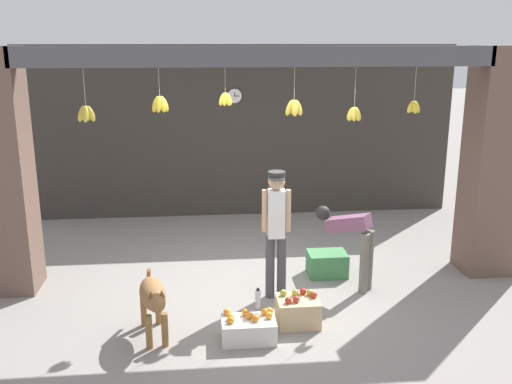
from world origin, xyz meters
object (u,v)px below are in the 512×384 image
at_px(fruit_crate_oranges, 249,329).
at_px(fruit_crate_apples, 298,310).
at_px(wall_clock, 235,96).
at_px(produce_box_green, 327,264).
at_px(water_bottle, 258,299).
at_px(shopkeeper, 276,226).
at_px(worker_stooping, 352,237).
at_px(dog, 153,297).

distance_m(fruit_crate_oranges, fruit_crate_apples, 0.65).
xyz_separation_m(fruit_crate_oranges, wall_clock, (0.15, 4.47, 2.00)).
relative_size(produce_box_green, water_bottle, 2.09).
height_order(produce_box_green, water_bottle, produce_box_green).
relative_size(shopkeeper, produce_box_green, 3.09).
bearing_deg(wall_clock, shopkeeper, -85.55).
bearing_deg(fruit_crate_apples, worker_stooping, 47.34).
bearing_deg(shopkeeper, fruit_crate_oranges, 71.75).
bearing_deg(fruit_crate_oranges, worker_stooping, 40.65).
bearing_deg(produce_box_green, water_bottle, -139.21).
height_order(water_bottle, wall_clock, wall_clock).
xyz_separation_m(fruit_crate_oranges, water_bottle, (0.17, 0.73, -0.01)).
xyz_separation_m(shopkeeper, worker_stooping, (0.98, 0.19, -0.25)).
height_order(worker_stooping, fruit_crate_oranges, worker_stooping).
relative_size(dog, water_bottle, 3.94).
height_order(shopkeeper, fruit_crate_oranges, shopkeeper).
xyz_separation_m(fruit_crate_oranges, fruit_crate_apples, (0.57, 0.30, 0.03)).
bearing_deg(worker_stooping, water_bottle, 150.70).
height_order(shopkeeper, water_bottle, shopkeeper).
bearing_deg(shopkeeper, wall_clock, -81.32).
bearing_deg(worker_stooping, shopkeeper, 140.87).
height_order(shopkeeper, produce_box_green, shopkeeper).
bearing_deg(worker_stooping, fruit_crate_apples, 177.02).
xyz_separation_m(fruit_crate_apples, wall_clock, (-0.42, 4.17, 1.97)).
distance_m(dog, fruit_crate_oranges, 1.05).
relative_size(worker_stooping, water_bottle, 4.13).
xyz_separation_m(shopkeeper, wall_clock, (-0.27, 3.46, 1.21)).
distance_m(worker_stooping, fruit_crate_oranges, 1.92).
distance_m(shopkeeper, fruit_crate_oranges, 1.35).
bearing_deg(water_bottle, fruit_crate_oranges, -103.16).
relative_size(fruit_crate_oranges, water_bottle, 2.32).
distance_m(dog, fruit_crate_apples, 1.59).
relative_size(fruit_crate_oranges, produce_box_green, 1.11).
height_order(dog, worker_stooping, worker_stooping).
relative_size(dog, fruit_crate_apples, 2.08).
distance_m(produce_box_green, water_bottle, 1.35).
bearing_deg(shopkeeper, water_bottle, 52.68).
height_order(dog, water_bottle, dog).
distance_m(produce_box_green, wall_clock, 3.62).
xyz_separation_m(worker_stooping, water_bottle, (-1.23, -0.47, -0.55)).
xyz_separation_m(dog, produce_box_green, (2.17, 1.46, -0.30)).
bearing_deg(wall_clock, produce_box_green, -69.97).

